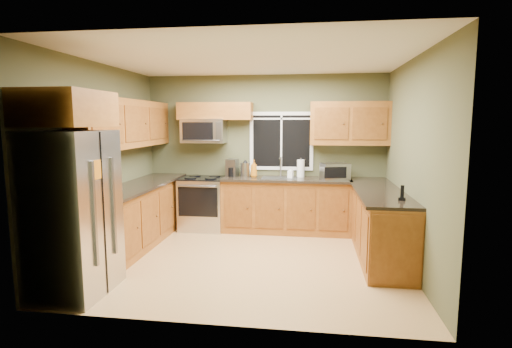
% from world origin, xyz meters
% --- Properties ---
extents(floor, '(4.20, 4.20, 0.00)m').
position_xyz_m(floor, '(0.00, 0.00, 0.00)').
color(floor, tan).
rests_on(floor, ground).
extents(ceiling, '(4.20, 4.20, 0.00)m').
position_xyz_m(ceiling, '(0.00, 0.00, 2.70)').
color(ceiling, white).
rests_on(ceiling, back_wall).
extents(back_wall, '(4.20, 0.00, 4.20)m').
position_xyz_m(back_wall, '(0.00, 1.80, 1.35)').
color(back_wall, '#4C4E31').
rests_on(back_wall, ground).
extents(front_wall, '(4.20, 0.00, 4.20)m').
position_xyz_m(front_wall, '(0.00, -1.80, 1.35)').
color(front_wall, '#4C4E31').
rests_on(front_wall, ground).
extents(left_wall, '(0.00, 3.60, 3.60)m').
position_xyz_m(left_wall, '(-2.10, 0.00, 1.35)').
color(left_wall, '#4C4E31').
rests_on(left_wall, ground).
extents(right_wall, '(0.00, 3.60, 3.60)m').
position_xyz_m(right_wall, '(2.10, 0.00, 1.35)').
color(right_wall, '#4C4E31').
rests_on(right_wall, ground).
extents(window, '(1.12, 0.03, 1.02)m').
position_xyz_m(window, '(0.30, 1.78, 1.55)').
color(window, white).
rests_on(window, back_wall).
extents(base_cabinets_left, '(0.60, 2.65, 0.90)m').
position_xyz_m(base_cabinets_left, '(-1.80, 0.48, 0.45)').
color(base_cabinets_left, brown).
rests_on(base_cabinets_left, ground).
extents(countertop_left, '(0.65, 2.65, 0.04)m').
position_xyz_m(countertop_left, '(-1.78, 0.48, 0.92)').
color(countertop_left, black).
rests_on(countertop_left, base_cabinets_left).
extents(base_cabinets_back, '(2.17, 0.60, 0.90)m').
position_xyz_m(base_cabinets_back, '(0.42, 1.50, 0.45)').
color(base_cabinets_back, brown).
rests_on(base_cabinets_back, ground).
extents(countertop_back, '(2.17, 0.65, 0.04)m').
position_xyz_m(countertop_back, '(0.42, 1.48, 0.92)').
color(countertop_back, black).
rests_on(countertop_back, base_cabinets_back).
extents(base_cabinets_peninsula, '(0.60, 2.52, 0.90)m').
position_xyz_m(base_cabinets_peninsula, '(1.80, 0.54, 0.45)').
color(base_cabinets_peninsula, brown).
rests_on(base_cabinets_peninsula, ground).
extents(countertop_peninsula, '(0.65, 2.50, 0.04)m').
position_xyz_m(countertop_peninsula, '(1.78, 0.55, 0.92)').
color(countertop_peninsula, black).
rests_on(countertop_peninsula, base_cabinets_peninsula).
extents(upper_cabinets_left, '(0.33, 2.65, 0.72)m').
position_xyz_m(upper_cabinets_left, '(-1.94, 0.48, 1.86)').
color(upper_cabinets_left, brown).
rests_on(upper_cabinets_left, left_wall).
extents(upper_cabinets_back_left, '(1.30, 0.33, 0.30)m').
position_xyz_m(upper_cabinets_back_left, '(-0.85, 1.64, 2.07)').
color(upper_cabinets_back_left, brown).
rests_on(upper_cabinets_back_left, back_wall).
extents(upper_cabinets_back_right, '(1.30, 0.33, 0.72)m').
position_xyz_m(upper_cabinets_back_right, '(1.45, 1.64, 1.86)').
color(upper_cabinets_back_right, brown).
rests_on(upper_cabinets_back_right, back_wall).
extents(upper_cabinet_over_fridge, '(0.72, 0.90, 0.38)m').
position_xyz_m(upper_cabinet_over_fridge, '(-1.74, -1.30, 2.03)').
color(upper_cabinet_over_fridge, brown).
rests_on(upper_cabinet_over_fridge, left_wall).
extents(refrigerator, '(0.74, 0.90, 1.80)m').
position_xyz_m(refrigerator, '(-1.74, -1.30, 0.90)').
color(refrigerator, '#B7B7BC').
rests_on(refrigerator, ground).
extents(range, '(0.76, 0.69, 0.94)m').
position_xyz_m(range, '(-1.05, 1.47, 0.47)').
color(range, '#B7B7BC').
rests_on(range, ground).
extents(microwave, '(0.76, 0.41, 0.42)m').
position_xyz_m(microwave, '(-1.05, 1.61, 1.73)').
color(microwave, '#B7B7BC').
rests_on(microwave, back_wall).
extents(sink, '(0.60, 0.42, 0.36)m').
position_xyz_m(sink, '(0.30, 1.49, 0.95)').
color(sink, slate).
rests_on(sink, countertop_back).
extents(toaster_oven, '(0.51, 0.44, 0.27)m').
position_xyz_m(toaster_oven, '(1.22, 1.42, 1.07)').
color(toaster_oven, '#B7B7BC').
rests_on(toaster_oven, countertop_back).
extents(coffee_maker, '(0.21, 0.26, 0.30)m').
position_xyz_m(coffee_maker, '(-0.54, 1.57, 1.08)').
color(coffee_maker, slate).
rests_on(coffee_maker, countertop_back).
extents(kettle, '(0.20, 0.20, 0.29)m').
position_xyz_m(kettle, '(-0.31, 1.58, 1.08)').
color(kettle, '#B7B7BC').
rests_on(kettle, countertop_back).
extents(paper_towel_roll, '(0.13, 0.13, 0.33)m').
position_xyz_m(paper_towel_roll, '(0.65, 1.63, 1.09)').
color(paper_towel_roll, white).
rests_on(paper_towel_roll, countertop_back).
extents(soap_bottle_a, '(0.15, 0.15, 0.30)m').
position_xyz_m(soap_bottle_a, '(-0.15, 1.51, 1.09)').
color(soap_bottle_a, orange).
rests_on(soap_bottle_a, countertop_back).
extents(soap_bottle_b, '(0.10, 0.10, 0.18)m').
position_xyz_m(soap_bottle_b, '(0.48, 1.51, 1.03)').
color(soap_bottle_b, white).
rests_on(soap_bottle_b, countertop_back).
extents(soap_bottle_c, '(0.15, 0.15, 0.16)m').
position_xyz_m(soap_bottle_c, '(-0.25, 1.70, 1.02)').
color(soap_bottle_c, white).
rests_on(soap_bottle_c, countertop_back).
extents(cordless_phone, '(0.10, 0.10, 0.19)m').
position_xyz_m(cordless_phone, '(1.94, -0.25, 1.00)').
color(cordless_phone, black).
rests_on(cordless_phone, countertop_peninsula).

